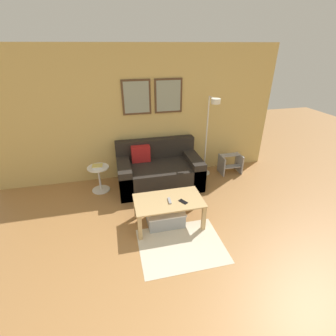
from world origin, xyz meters
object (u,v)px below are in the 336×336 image
Objects in this scene: couch at (159,171)px; coffee_table at (169,204)px; remote_control at (170,201)px; cell_phone at (183,202)px; step_stool at (230,163)px; book_stack at (98,166)px; side_table at (99,176)px; storage_bin at (165,216)px; floor_lamp at (210,130)px.

couch reaches higher than coffee_table.
remote_control reaches higher than cell_phone.
couch is 3.54× the size of step_stool.
side_table is at bearing -27.83° from book_stack.
step_stool is at bearing 4.47° from couch.
coffee_table is at bearing -23.43° from storage_bin.
cell_phone is at bearing -136.13° from step_stool.
remote_control is 1.07× the size of cell_phone.
storage_bin is at bearing 139.01° from remote_control.
floor_lamp is 2.24m from book_stack.
book_stack is at bearing 129.19° from storage_bin.
couch reaches higher than book_stack.
step_stool is (0.56, 0.05, -0.80)m from floor_lamp.
storage_bin is (-0.14, -1.20, -0.17)m from couch.
book_stack is (-0.00, 0.00, 0.22)m from side_table.
couch is at bearing 90.28° from remote_control.
step_stool is at bearing 12.85° from cell_phone.
book_stack reaches higher than side_table.
floor_lamp reaches higher than couch.
coffee_table is 2.17m from step_stool.
side_table is at bearing 133.50° from remote_control.
storage_bin is (-0.05, 0.02, -0.23)m from coffee_table.
side_table reaches higher than step_stool.
book_stack is 0.44× the size of step_stool.
cell_phone is (0.11, -1.32, 0.14)m from couch.
couch reaches higher than storage_bin.
side_table is 3.55× the size of cell_phone.
remote_control is 0.20m from cell_phone.
couch is at bearing -175.94° from floor_lamp.
couch is 10.57× the size of remote_control.
cell_phone is at bearing -14.03° from remote_control.
storage_bin is at bearing -50.81° from book_stack.
remote_control is at bearing -80.85° from coffee_table.
couch is at bearing 63.75° from cell_phone.
step_stool is (1.69, 1.38, -0.22)m from remote_control.
cell_phone is (0.25, -0.12, 0.31)m from storage_bin.
coffee_table is 1.63m from book_stack.
floor_lamp is (1.05, 0.07, 0.73)m from couch.
couch is 1.54× the size of coffee_table.
cell_phone is (0.19, -0.06, -0.01)m from remote_control.
coffee_table is 1.62m from side_table.
storage_bin is at bearing 123.21° from cell_phone.
cell_phone is at bearing -124.03° from floor_lamp.
cell_phone is (0.20, -0.10, 0.08)m from coffee_table.
remote_control is (1.05, -1.28, -0.07)m from book_stack.
cell_phone is (1.24, -1.34, 0.14)m from side_table.
cell_phone is (-0.94, -1.39, -0.59)m from floor_lamp.
book_stack is at bearing -177.86° from step_stool.
floor_lamp is (1.14, 1.29, 0.66)m from coffee_table.
couch is at bearing -175.53° from step_stool.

